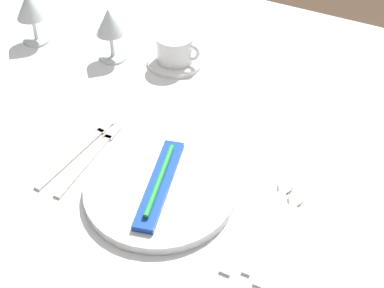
{
  "coord_description": "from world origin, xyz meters",
  "views": [
    {
      "loc": [
        0.36,
        -0.73,
        1.42
      ],
      "look_at": [
        0.02,
        -0.09,
        0.76
      ],
      "focal_mm": 48.61,
      "sensor_mm": 36.0,
      "label": 1
    }
  ],
  "objects_px": {
    "spoon_dessert": "(285,223)",
    "wine_glass_centre": "(109,25)",
    "toothbrush_package": "(160,183)",
    "spoon_soup": "(274,211)",
    "dinner_knife": "(250,222)",
    "fork_outer": "(92,156)",
    "fork_inner": "(80,150)",
    "dinner_plate": "(160,190)",
    "wine_glass_right": "(30,8)",
    "coffee_cup_left": "(175,48)"
  },
  "relations": [
    {
      "from": "fork_outer",
      "to": "coffee_cup_left",
      "type": "bearing_deg",
      "value": 92.15
    },
    {
      "from": "spoon_dessert",
      "to": "wine_glass_right",
      "type": "relative_size",
      "value": 1.7
    },
    {
      "from": "toothbrush_package",
      "to": "spoon_dessert",
      "type": "relative_size",
      "value": 0.98
    },
    {
      "from": "fork_outer",
      "to": "spoon_dessert",
      "type": "bearing_deg",
      "value": 2.7
    },
    {
      "from": "dinner_knife",
      "to": "spoon_soup",
      "type": "relative_size",
      "value": 1.05
    },
    {
      "from": "dinner_plate",
      "to": "wine_glass_centre",
      "type": "xyz_separation_m",
      "value": [
        -0.32,
        0.32,
        0.08
      ]
    },
    {
      "from": "spoon_dessert",
      "to": "wine_glass_centre",
      "type": "height_order",
      "value": "wine_glass_centre"
    },
    {
      "from": "fork_outer",
      "to": "toothbrush_package",
      "type": "bearing_deg",
      "value": -6.9
    },
    {
      "from": "fork_outer",
      "to": "spoon_soup",
      "type": "height_order",
      "value": "spoon_soup"
    },
    {
      "from": "fork_inner",
      "to": "coffee_cup_left",
      "type": "xyz_separation_m",
      "value": [
        0.02,
        0.35,
        0.04
      ]
    },
    {
      "from": "fork_outer",
      "to": "spoon_dessert",
      "type": "xyz_separation_m",
      "value": [
        0.38,
        0.02,
        0.0
      ]
    },
    {
      "from": "coffee_cup_left",
      "to": "wine_glass_centre",
      "type": "height_order",
      "value": "wine_glass_centre"
    },
    {
      "from": "fork_outer",
      "to": "wine_glass_centre",
      "type": "xyz_separation_m",
      "value": [
        -0.16,
        0.3,
        0.08
      ]
    },
    {
      "from": "dinner_plate",
      "to": "dinner_knife",
      "type": "height_order",
      "value": "dinner_plate"
    },
    {
      "from": "dinner_knife",
      "to": "wine_glass_right",
      "type": "height_order",
      "value": "wine_glass_right"
    },
    {
      "from": "spoon_soup",
      "to": "dinner_knife",
      "type": "bearing_deg",
      "value": -123.55
    },
    {
      "from": "spoon_soup",
      "to": "coffee_cup_left",
      "type": "xyz_separation_m",
      "value": [
        -0.37,
        0.32,
        0.04
      ]
    },
    {
      "from": "fork_outer",
      "to": "wine_glass_centre",
      "type": "distance_m",
      "value": 0.35
    },
    {
      "from": "fork_outer",
      "to": "fork_inner",
      "type": "bearing_deg",
      "value": 172.49
    },
    {
      "from": "coffee_cup_left",
      "to": "fork_outer",
      "type": "bearing_deg",
      "value": -87.85
    },
    {
      "from": "dinner_plate",
      "to": "wine_glass_centre",
      "type": "bearing_deg",
      "value": 134.61
    },
    {
      "from": "dinner_knife",
      "to": "coffee_cup_left",
      "type": "height_order",
      "value": "coffee_cup_left"
    },
    {
      "from": "toothbrush_package",
      "to": "spoon_soup",
      "type": "xyz_separation_m",
      "value": [
        0.19,
        0.05,
        -0.02
      ]
    },
    {
      "from": "spoon_dessert",
      "to": "wine_glass_centre",
      "type": "xyz_separation_m",
      "value": [
        -0.54,
        0.28,
        0.08
      ]
    },
    {
      "from": "toothbrush_package",
      "to": "dinner_knife",
      "type": "height_order",
      "value": "toothbrush_package"
    },
    {
      "from": "dinner_plate",
      "to": "toothbrush_package",
      "type": "xyz_separation_m",
      "value": [
        0.0,
        0.0,
        0.02
      ]
    },
    {
      "from": "wine_glass_right",
      "to": "coffee_cup_left",
      "type": "bearing_deg",
      "value": 11.43
    },
    {
      "from": "dinner_knife",
      "to": "dinner_plate",
      "type": "bearing_deg",
      "value": -176.03
    },
    {
      "from": "fork_outer",
      "to": "spoon_soup",
      "type": "distance_m",
      "value": 0.36
    },
    {
      "from": "dinner_plate",
      "to": "fork_inner",
      "type": "height_order",
      "value": "dinner_plate"
    },
    {
      "from": "toothbrush_package",
      "to": "dinner_plate",
      "type": "bearing_deg",
      "value": 0.0
    },
    {
      "from": "fork_outer",
      "to": "coffee_cup_left",
      "type": "height_order",
      "value": "coffee_cup_left"
    },
    {
      "from": "spoon_soup",
      "to": "dinner_plate",
      "type": "bearing_deg",
      "value": -164.77
    },
    {
      "from": "toothbrush_package",
      "to": "fork_inner",
      "type": "distance_m",
      "value": 0.19
    },
    {
      "from": "dinner_knife",
      "to": "wine_glass_centre",
      "type": "relative_size",
      "value": 1.86
    },
    {
      "from": "dinner_plate",
      "to": "wine_glass_centre",
      "type": "relative_size",
      "value": 2.11
    },
    {
      "from": "dinner_plate",
      "to": "toothbrush_package",
      "type": "distance_m",
      "value": 0.02
    },
    {
      "from": "spoon_dessert",
      "to": "coffee_cup_left",
      "type": "distance_m",
      "value": 0.52
    },
    {
      "from": "fork_inner",
      "to": "spoon_soup",
      "type": "relative_size",
      "value": 0.98
    },
    {
      "from": "dinner_plate",
      "to": "fork_outer",
      "type": "xyz_separation_m",
      "value": [
        -0.16,
        0.02,
        -0.01
      ]
    },
    {
      "from": "fork_outer",
      "to": "fork_inner",
      "type": "relative_size",
      "value": 0.96
    },
    {
      "from": "spoon_soup",
      "to": "spoon_dessert",
      "type": "distance_m",
      "value": 0.03
    },
    {
      "from": "fork_inner",
      "to": "wine_glass_right",
      "type": "height_order",
      "value": "wine_glass_right"
    },
    {
      "from": "toothbrush_package",
      "to": "coffee_cup_left",
      "type": "xyz_separation_m",
      "value": [
        -0.17,
        0.37,
        0.02
      ]
    },
    {
      "from": "wine_glass_centre",
      "to": "wine_glass_right",
      "type": "height_order",
      "value": "same"
    },
    {
      "from": "spoon_soup",
      "to": "wine_glass_centre",
      "type": "xyz_separation_m",
      "value": [
        -0.51,
        0.27,
        0.08
      ]
    },
    {
      "from": "fork_inner",
      "to": "wine_glass_right",
      "type": "xyz_separation_m",
      "value": [
        -0.34,
        0.27,
        0.09
      ]
    },
    {
      "from": "fork_inner",
      "to": "spoon_dessert",
      "type": "distance_m",
      "value": 0.41
    },
    {
      "from": "toothbrush_package",
      "to": "spoon_soup",
      "type": "height_order",
      "value": "toothbrush_package"
    },
    {
      "from": "dinner_knife",
      "to": "toothbrush_package",
      "type": "bearing_deg",
      "value": -176.03
    }
  ]
}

